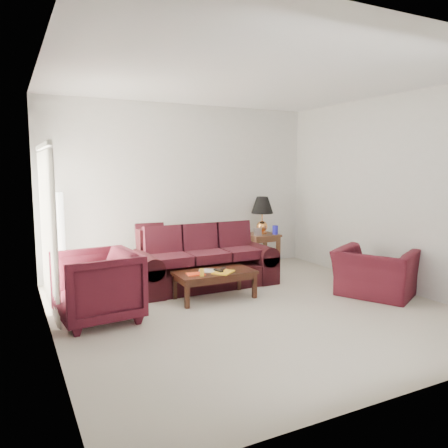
{
  "coord_description": "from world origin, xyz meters",
  "views": [
    {
      "loc": [
        -2.88,
        -4.89,
        1.89
      ],
      "look_at": [
        0.0,
        0.85,
        1.05
      ],
      "focal_mm": 35.0,
      "sensor_mm": 36.0,
      "label": 1
    }
  ],
  "objects_px": {
    "armchair_left": "(97,286)",
    "sofa": "(205,258)",
    "armchair_right": "(375,273)",
    "end_table": "(261,250)",
    "floor_lamp": "(58,241)",
    "coffee_table": "(215,285)"
  },
  "relations": [
    {
      "from": "armchair_left",
      "to": "sofa",
      "type": "bearing_deg",
      "value": 110.14
    },
    {
      "from": "sofa",
      "to": "armchair_right",
      "type": "distance_m",
      "value": 2.59
    },
    {
      "from": "armchair_right",
      "to": "end_table",
      "type": "bearing_deg",
      "value": -17.0
    },
    {
      "from": "armchair_right",
      "to": "floor_lamp",
      "type": "bearing_deg",
      "value": 31.05
    },
    {
      "from": "sofa",
      "to": "armchair_right",
      "type": "xyz_separation_m",
      "value": [
        2.02,
        -1.61,
        -0.12
      ]
    },
    {
      "from": "armchair_left",
      "to": "coffee_table",
      "type": "bearing_deg",
      "value": 91.47
    },
    {
      "from": "end_table",
      "to": "armchair_left",
      "type": "relative_size",
      "value": 0.65
    },
    {
      "from": "sofa",
      "to": "end_table",
      "type": "xyz_separation_m",
      "value": [
        1.56,
        0.83,
        -0.15
      ]
    },
    {
      "from": "end_table",
      "to": "floor_lamp",
      "type": "bearing_deg",
      "value": 179.21
    },
    {
      "from": "sofa",
      "to": "armchair_left",
      "type": "relative_size",
      "value": 2.35
    },
    {
      "from": "floor_lamp",
      "to": "armchair_right",
      "type": "bearing_deg",
      "value": -31.19
    },
    {
      "from": "floor_lamp",
      "to": "armchair_right",
      "type": "relative_size",
      "value": 1.43
    },
    {
      "from": "floor_lamp",
      "to": "armchair_left",
      "type": "height_order",
      "value": "floor_lamp"
    },
    {
      "from": "armchair_right",
      "to": "coffee_table",
      "type": "distance_m",
      "value": 2.37
    },
    {
      "from": "end_table",
      "to": "coffee_table",
      "type": "bearing_deg",
      "value": -138.62
    },
    {
      "from": "floor_lamp",
      "to": "coffee_table",
      "type": "height_order",
      "value": "floor_lamp"
    },
    {
      "from": "armchair_right",
      "to": "coffee_table",
      "type": "bearing_deg",
      "value": 38.84
    },
    {
      "from": "sofa",
      "to": "floor_lamp",
      "type": "height_order",
      "value": "floor_lamp"
    },
    {
      "from": "armchair_left",
      "to": "armchair_right",
      "type": "xyz_separation_m",
      "value": [
        3.86,
        -0.74,
        -0.09
      ]
    },
    {
      "from": "end_table",
      "to": "coffee_table",
      "type": "height_order",
      "value": "end_table"
    },
    {
      "from": "coffee_table",
      "to": "end_table",
      "type": "bearing_deg",
      "value": 18.55
    },
    {
      "from": "sofa",
      "to": "coffee_table",
      "type": "xyz_separation_m",
      "value": [
        -0.14,
        -0.67,
        -0.26
      ]
    }
  ]
}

